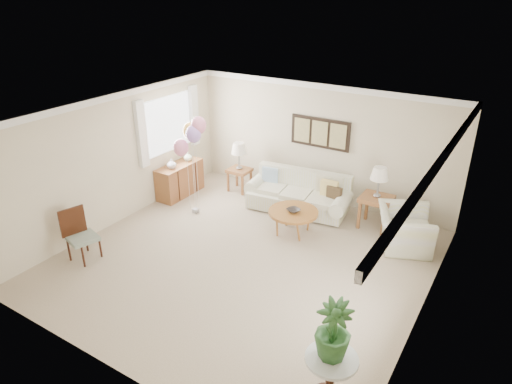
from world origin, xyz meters
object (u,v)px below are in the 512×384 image
Objects in this scene: sofa at (299,195)px; coffee_table at (293,213)px; armchair at (404,229)px; accent_chair at (79,233)px; balloon_cluster at (191,135)px.

sofa reaches higher than coffee_table.
armchair is at bearing -7.24° from sofa.
accent_chair reaches higher than armchair.
accent_chair is (-2.41, -3.73, 0.16)m from sofa.
armchair is at bearing 13.25° from balloon_cluster.
accent_chair is (-4.73, -3.43, 0.14)m from armchair.
coffee_table is at bearing 87.47° from armchair.
coffee_table is 3.91m from accent_chair.
coffee_table is 2.55m from balloon_cluster.
balloon_cluster is (-1.82, -1.27, 1.39)m from sofa.
sofa is 2.62m from balloon_cluster.
armchair is 5.85m from accent_chair.
balloon_cluster is (0.58, 2.46, 1.22)m from accent_chair.
balloon_cluster is (-4.15, -0.98, 1.37)m from armchair.
balloon_cluster reaches higher than coffee_table.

